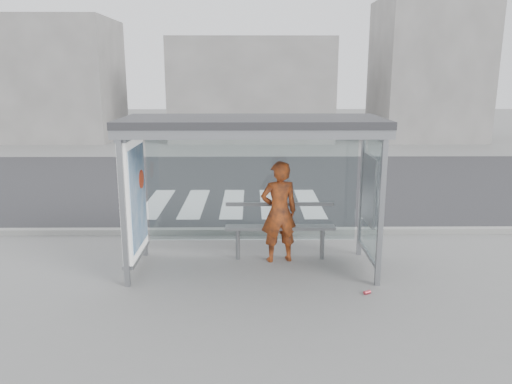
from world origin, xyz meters
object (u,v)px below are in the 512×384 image
soda_can (367,292)px  bus_shelter (230,156)px  person (279,212)px  bench (280,227)px

soda_can → bus_shelter: bearing=152.7°
person → soda_can: (1.29, -1.44, -0.89)m
bench → soda_can: size_ratio=18.24×
person → bus_shelter: bearing=10.1°
bench → soda_can: 2.07m
bus_shelter → soda_can: size_ratio=39.16×
soda_can → bench: bearing=129.4°
bench → soda_can: (1.26, -1.54, -0.57)m
person → bench: person is taller
person → bench: bearing=-118.4°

